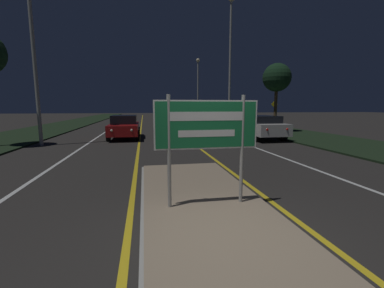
{
  "coord_description": "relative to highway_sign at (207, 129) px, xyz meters",
  "views": [
    {
      "loc": [
        -1.16,
        -3.33,
        2.0
      ],
      "look_at": [
        0.0,
        2.85,
        1.08
      ],
      "focal_mm": 24.0,
      "sensor_mm": 36.0,
      "label": 1
    }
  ],
  "objects": [
    {
      "name": "lane_line_white_left",
      "position": [
        -4.2,
        23.65,
        -1.57
      ],
      "size": [
        0.12,
        70.0,
        0.01
      ],
      "color": "silver",
      "rests_on": "ground_plane"
    },
    {
      "name": "streetlight_right_near",
      "position": [
        6.22,
        17.03,
        5.6
      ],
      "size": [
        0.55,
        0.55,
        11.17
      ],
      "color": "#9E9E99",
      "rests_on": "ground_plane"
    },
    {
      "name": "median_island",
      "position": [
        0.0,
        0.0,
        -1.53
      ],
      "size": [
        2.53,
        7.28,
        0.1
      ],
      "color": "#999993",
      "rests_on": "ground_plane"
    },
    {
      "name": "centre_line_yellow_left",
      "position": [
        -1.45,
        23.65,
        -1.57
      ],
      "size": [
        0.12,
        70.0,
        0.01
      ],
      "color": "gold",
      "rests_on": "ground_plane"
    },
    {
      "name": "centre_line_yellow_right",
      "position": [
        1.45,
        23.65,
        -1.57
      ],
      "size": [
        0.12,
        70.0,
        0.01
      ],
      "color": "gold",
      "rests_on": "ground_plane"
    },
    {
      "name": "highway_sign",
      "position": [
        0.0,
        0.0,
        0.0
      ],
      "size": [
        1.98,
        0.07,
        2.12
      ],
      "color": "#9E9E99",
      "rests_on": "median_island"
    },
    {
      "name": "ground_plane",
      "position": [
        0.0,
        -1.35,
        -1.57
      ],
      "size": [
        160.0,
        160.0,
        0.0
      ],
      "primitive_type": "plane",
      "color": "#282623"
    },
    {
      "name": "car_receding_1",
      "position": [
        6.01,
        24.31,
        -0.84
      ],
      "size": [
        1.97,
        4.67,
        1.35
      ],
      "color": "maroon",
      "rests_on": "ground_plane"
    },
    {
      "name": "car_receding_0",
      "position": [
        5.96,
        10.45,
        -0.79
      ],
      "size": [
        2.03,
        4.83,
        1.45
      ],
      "color": "silver",
      "rests_on": "ground_plane"
    },
    {
      "name": "edge_line_white_right",
      "position": [
        7.2,
        23.65,
        -1.57
      ],
      "size": [
        0.1,
        70.0,
        0.01
      ],
      "color": "silver",
      "rests_on": "ground_plane"
    },
    {
      "name": "verge_right",
      "position": [
        9.5,
        18.65,
        -1.53
      ],
      "size": [
        5.0,
        100.0,
        0.08
      ],
      "color": "black",
      "rests_on": "ground_plane"
    },
    {
      "name": "streetlight_left_near",
      "position": [
        -6.4,
        9.63,
        4.94
      ],
      "size": [
        0.47,
        0.47,
        10.85
      ],
      "color": "#9E9E99",
      "rests_on": "ground_plane"
    },
    {
      "name": "car_receding_2",
      "position": [
        5.6,
        37.81,
        -0.82
      ],
      "size": [
        1.9,
        4.33,
        1.46
      ],
      "color": "#4C514C",
      "rests_on": "ground_plane"
    },
    {
      "name": "verge_left",
      "position": [
        -9.5,
        18.65,
        -1.53
      ],
      "size": [
        5.0,
        100.0,
        0.08
      ],
      "color": "black",
      "rests_on": "ground_plane"
    },
    {
      "name": "warning_sign",
      "position": [
        9.8,
        15.73,
        -0.03
      ],
      "size": [
        0.6,
        0.06,
        2.43
      ],
      "color": "#9E9E99",
      "rests_on": "verge_right"
    },
    {
      "name": "roadside_palm_right",
      "position": [
        8.85,
        13.78,
        2.57
      ],
      "size": [
        2.13,
        2.13,
        5.17
      ],
      "color": "#4C3823",
      "rests_on": "verge_right"
    },
    {
      "name": "car_receding_3",
      "position": [
        2.43,
        45.59,
        -0.81
      ],
      "size": [
        2.03,
        4.19,
        1.41
      ],
      "color": "black",
      "rests_on": "ground_plane"
    },
    {
      "name": "edge_line_white_left",
      "position": [
        -7.2,
        23.65,
        -1.57
      ],
      "size": [
        0.1,
        70.0,
        0.01
      ],
      "color": "silver",
      "rests_on": "ground_plane"
    },
    {
      "name": "car_approaching_0",
      "position": [
        -2.39,
        12.11,
        -0.82
      ],
      "size": [
        1.87,
        4.32,
        1.45
      ],
      "color": "maroon",
      "rests_on": "ground_plane"
    },
    {
      "name": "streetlight_right_far",
      "position": [
        6.33,
        30.92,
        3.82
      ],
      "size": [
        0.49,
        0.49,
        8.54
      ],
      "color": "#9E9E99",
      "rests_on": "ground_plane"
    },
    {
      "name": "lane_line_white_right",
      "position": [
        4.2,
        23.65,
        -1.57
      ],
      "size": [
        0.12,
        70.0,
        0.01
      ],
      "color": "silver",
      "rests_on": "ground_plane"
    }
  ]
}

